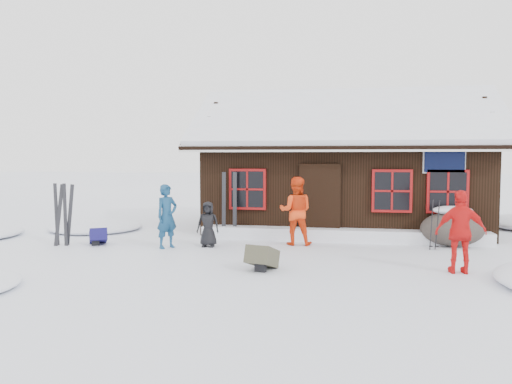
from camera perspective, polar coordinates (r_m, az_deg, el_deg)
ground at (r=11.50m, az=2.02°, el=-7.24°), size 120.00×120.00×0.00m
mountain_hut at (r=16.15m, az=9.94°, el=1.58°), size 8.90×6.09×4.42m
snow_drift at (r=13.56m, az=9.74°, el=-4.82°), size 7.60×0.60×0.35m
snow_mounds at (r=13.21m, az=10.38°, el=-5.83°), size 20.60×13.20×0.48m
skier_teal at (r=12.48m, az=-10.14°, el=-2.75°), size 0.64×0.69×1.58m
skier_orange_left at (r=12.78m, az=4.57°, el=-2.17°), size 0.87×0.69×1.74m
skier_orange_right at (r=10.39m, az=22.37°, el=-4.25°), size 0.96×0.43×1.61m
skier_crouched at (r=12.54m, az=-5.50°, el=-3.68°), size 0.58×0.40×1.14m
boulder at (r=13.55m, az=21.50°, el=-3.83°), size 1.56×1.17×0.91m
ski_pair_left at (r=13.53m, az=-21.05°, el=-2.56°), size 0.52×0.22×1.61m
ski_pair_mid at (r=13.58m, az=-21.41°, el=-2.51°), size 0.39×0.09×1.63m
ski_pair_right at (r=13.80m, az=-3.07°, el=-1.62°), size 0.43×0.04×1.88m
ski_poles at (r=12.82m, az=19.71°, el=-3.63°), size 0.22×0.11×1.26m
backpack_blue at (r=13.47m, az=-17.58°, el=-5.11°), size 0.65×0.70×0.30m
backpack_olive at (r=10.01m, az=0.71°, el=-7.90°), size 0.63×0.75×0.36m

